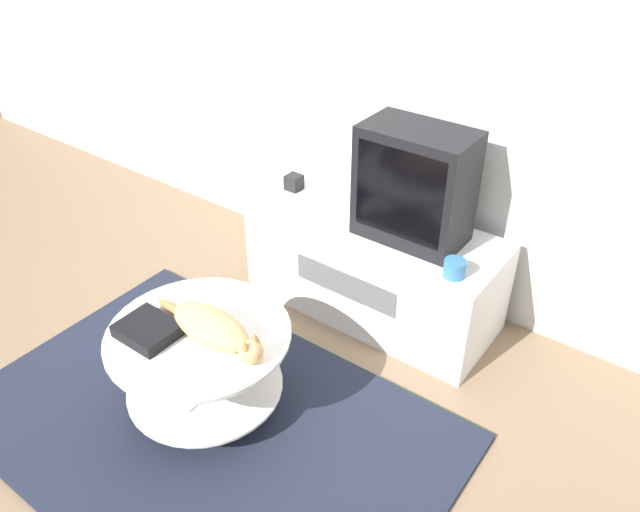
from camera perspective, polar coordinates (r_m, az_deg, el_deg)
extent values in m
plane|color=#7F664C|center=(2.81, -10.20, -15.09)|extent=(12.00, 12.00, 0.00)
cube|color=silver|center=(3.11, 7.48, 18.80)|extent=(8.00, 0.05, 2.60)
cube|color=#1E2333|center=(2.81, -10.22, -14.96)|extent=(2.04, 1.35, 0.02)
cube|color=silver|center=(3.22, 4.94, -1.13)|extent=(1.28, 0.53, 0.51)
cube|color=silver|center=(3.01, 2.35, -2.64)|extent=(0.57, 0.01, 0.14)
cube|color=black|center=(2.89, 8.66, 6.44)|extent=(0.51, 0.30, 0.54)
cube|color=black|center=(2.77, 7.23, 5.60)|extent=(0.43, 0.01, 0.42)
cube|color=black|center=(3.39, -2.40, 6.75)|extent=(0.08, 0.08, 0.08)
cylinder|color=teal|center=(2.76, 12.21, -1.12)|extent=(0.10, 0.10, 0.08)
cylinder|color=#B2B2B7|center=(2.86, -10.17, -13.16)|extent=(0.32, 0.32, 0.01)
cylinder|color=#B7B7BC|center=(2.73, -10.58, -10.36)|extent=(0.04, 0.04, 0.40)
cylinder|color=silver|center=(2.78, -10.41, -11.53)|extent=(0.66, 0.66, 0.01)
cylinder|color=silver|center=(2.59, -11.07, -7.03)|extent=(0.75, 0.75, 0.02)
cube|color=tan|center=(2.81, -9.01, -9.96)|extent=(0.22, 0.17, 0.04)
cube|color=beige|center=(2.73, -12.12, -12.44)|extent=(0.14, 0.10, 0.01)
cube|color=black|center=(2.60, -15.44, -6.52)|extent=(0.23, 0.19, 0.05)
ellipsoid|color=tan|center=(2.51, -9.98, -6.34)|extent=(0.40, 0.19, 0.11)
sphere|color=tan|center=(2.39, -6.34, -8.72)|extent=(0.10, 0.10, 0.10)
cone|color=#B2703D|center=(2.37, -5.97, -7.43)|extent=(0.04, 0.04, 0.04)
cone|color=#B2703D|center=(2.34, -6.88, -8.09)|extent=(0.04, 0.04, 0.04)
ellipsoid|color=#B2703D|center=(2.69, -13.48, -4.61)|extent=(0.16, 0.05, 0.04)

